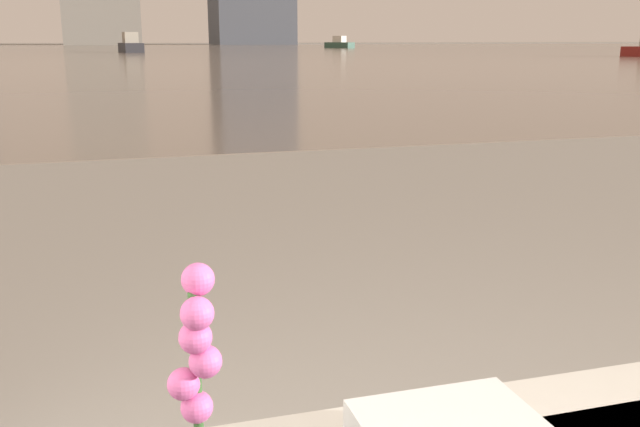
% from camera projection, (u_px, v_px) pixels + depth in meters
% --- Properties ---
extents(harbor_water, '(180.00, 110.00, 0.01)m').
position_uv_depth(harbor_water, '(111.00, 52.00, 58.08)').
color(harbor_water, gray).
rests_on(harbor_water, ground_plane).
extents(harbor_boat_3, '(2.77, 3.56, 1.29)m').
position_uv_depth(harbor_boat_3, '(339.00, 44.00, 78.27)').
color(harbor_boat_3, '#335647').
rests_on(harbor_boat_3, harbor_water).
extents(harbor_boat_4, '(1.83, 4.18, 1.52)m').
position_uv_depth(harbor_boat_4, '(131.00, 45.00, 54.72)').
color(harbor_boat_4, '#2D2D33').
rests_on(harbor_boat_4, harbor_water).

